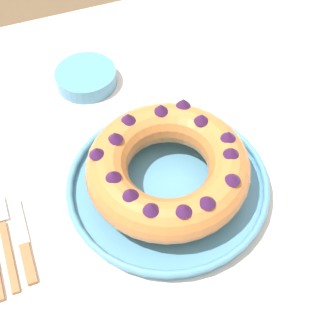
{
  "coord_description": "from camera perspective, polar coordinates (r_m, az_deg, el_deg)",
  "views": [
    {
      "loc": [
        -0.19,
        -0.41,
        1.43
      ],
      "look_at": [
        -0.02,
        0.03,
        0.81
      ],
      "focal_mm": 50.0,
      "sensor_mm": 36.0,
      "label": 1
    }
  ],
  "objects": [
    {
      "name": "ground_plane",
      "position": [
        1.5,
        1.05,
        -19.6
      ],
      "size": [
        8.0,
        8.0,
        0.0
      ],
      "primitive_type": "plane",
      "color": "brown"
    },
    {
      "name": "dining_table",
      "position": [
        0.89,
        1.67,
        -6.96
      ],
      "size": [
        1.19,
        1.22,
        0.74
      ],
      "color": "beige",
      "rests_on": "ground_plane"
    },
    {
      "name": "serving_dish",
      "position": [
        0.82,
        -0.0,
        -2.12
      ],
      "size": [
        0.35,
        0.35,
        0.03
      ],
      "color": "#518EB2",
      "rests_on": "dining_table"
    },
    {
      "name": "bundt_cake",
      "position": [
        0.78,
        0.0,
        0.05
      ],
      "size": [
        0.28,
        0.28,
        0.09
      ],
      "color": "#C67538",
      "rests_on": "serving_dish"
    },
    {
      "name": "fork",
      "position": [
        0.83,
        -19.3,
        -7.65
      ],
      "size": [
        0.02,
        0.18,
        0.01
      ],
      "rotation": [
        0.0,
        0.0,
        -0.06
      ],
      "color": "#936038",
      "rests_on": "dining_table"
    },
    {
      "name": "cake_knife",
      "position": [
        0.81,
        -17.1,
        -9.07
      ],
      "size": [
        0.02,
        0.16,
        0.01
      ],
      "rotation": [
        0.0,
        0.0,
        -0.05
      ],
      "color": "#936038",
      "rests_on": "dining_table"
    },
    {
      "name": "side_bowl",
      "position": [
        1.02,
        -9.94,
        10.81
      ],
      "size": [
        0.13,
        0.13,
        0.03
      ],
      "primitive_type": "cylinder",
      "color": "#518EB2",
      "rests_on": "dining_table"
    }
  ]
}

